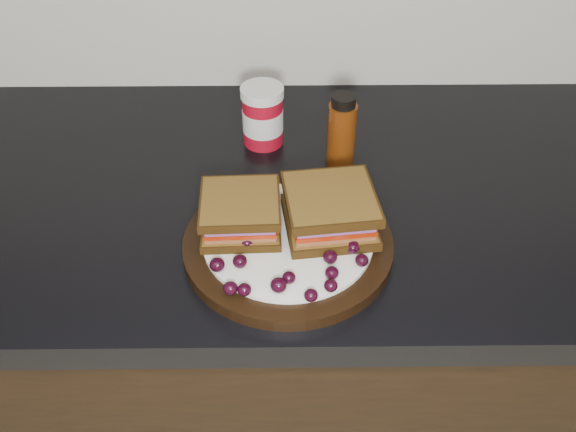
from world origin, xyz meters
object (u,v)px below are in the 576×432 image
plate (288,245)px  sandwich_left (241,213)px  condiment_jar (263,116)px  oil_bottle (342,131)px

plate → sandwich_left: sandwich_left is taller
condiment_jar → oil_bottle: size_ratio=0.83×
plate → condiment_jar: size_ratio=2.79×
condiment_jar → sandwich_left: bearing=-96.0°
condiment_jar → oil_bottle: oil_bottle is taller
plate → oil_bottle: 0.22m
plate → sandwich_left: (-0.06, 0.02, 0.04)m
condiment_jar → plate: bearing=-81.6°
plate → condiment_jar: condiment_jar is taller
plate → sandwich_left: size_ratio=2.68×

